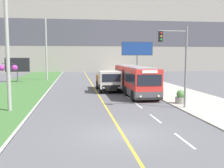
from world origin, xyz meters
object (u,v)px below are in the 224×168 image
object	(u,v)px
traffic_light_mast	(178,57)
dump_truck	(109,81)
utility_pole_far	(46,49)
planter_round_third	(147,84)
planter_round_near	(181,97)
billboard_large	(137,50)
billboard_small	(17,65)
planter_round_second	(160,90)
city_bus	(135,80)
utility_pole_near	(7,42)

from	to	relation	value
traffic_light_mast	dump_truck	bearing A→B (deg)	110.57
utility_pole_far	planter_round_third	size ratio (longest dim) A/B	8.97
utility_pole_far	planter_round_near	xyz separation A→B (m)	(13.66, -25.23, -4.73)
dump_truck	billboard_large	xyz separation A→B (m)	(7.50, 17.51, 4.03)
billboard_small	planter_round_second	world-z (taller)	billboard_small
city_bus	traffic_light_mast	bearing A→B (deg)	-80.28
traffic_light_mast	planter_round_third	size ratio (longest dim) A/B	5.39
billboard_small	planter_round_third	xyz separation A→B (m)	(17.89, -11.84, -2.06)
city_bus	planter_round_third	size ratio (longest dim) A/B	10.07
city_bus	utility_pole_far	size ratio (longest dim) A/B	1.12
billboard_large	billboard_small	xyz separation A→B (m)	(-20.41, -4.08, -2.60)
billboard_small	planter_round_second	xyz separation A→B (m)	(17.76, -17.09, -2.06)
dump_truck	utility_pole_far	world-z (taller)	utility_pole_far
planter_round_near	utility_pole_far	bearing A→B (deg)	118.43
utility_pole_near	billboard_large	xyz separation A→B (m)	(16.18, 27.25, 0.15)
utility_pole_near	planter_round_second	bearing A→B (deg)	24.16
billboard_large	planter_round_second	distance (m)	21.84
utility_pole_near	utility_pole_far	bearing A→B (deg)	89.99
dump_truck	planter_round_second	bearing A→B (deg)	-37.04
dump_truck	planter_round_near	world-z (taller)	dump_truck
utility_pole_near	utility_pole_far	xyz separation A→B (m)	(0.01, 26.06, 0.21)
utility_pole_near	planter_round_second	xyz separation A→B (m)	(13.54, 6.07, -4.52)
utility_pole_near	planter_round_near	bearing A→B (deg)	3.46
city_bus	utility_pole_near	bearing A→B (deg)	-145.81
billboard_large	planter_round_near	bearing A→B (deg)	-95.45
utility_pole_near	planter_round_near	size ratio (longest dim) A/B	9.43
planter_round_near	planter_round_second	bearing A→B (deg)	91.37
utility_pole_near	city_bus	bearing A→B (deg)	34.19
planter_round_near	planter_round_third	bearing A→B (deg)	89.97
utility_pole_near	traffic_light_mast	bearing A→B (deg)	-3.96
traffic_light_mast	planter_round_second	bearing A→B (deg)	82.83
dump_truck	planter_round_second	xyz separation A→B (m)	(4.86, -3.67, -0.64)
dump_truck	traffic_light_mast	size ratio (longest dim) A/B	1.08
traffic_light_mast	billboard_small	world-z (taller)	traffic_light_mast
city_bus	utility_pole_far	bearing A→B (deg)	121.28
dump_truck	billboard_small	size ratio (longest dim) A/B	1.76
traffic_light_mast	planter_round_near	world-z (taller)	traffic_light_mast
utility_pole_far	planter_round_near	distance (m)	29.08
planter_round_near	planter_round_second	size ratio (longest dim) A/B	1.00
dump_truck	planter_round_near	distance (m)	10.23
planter_round_second	planter_round_third	xyz separation A→B (m)	(0.13, 5.25, 0.01)
planter_round_third	utility_pole_far	bearing A→B (deg)	132.84
planter_round_near	billboard_small	bearing A→B (deg)	128.69
utility_pole_far	dump_truck	bearing A→B (deg)	-62.01
billboard_large	dump_truck	bearing A→B (deg)	-113.20
utility_pole_near	billboard_large	world-z (taller)	utility_pole_near
utility_pole_near	dump_truck	bearing A→B (deg)	48.30
utility_pole_near	planter_round_second	world-z (taller)	utility_pole_near
traffic_light_mast	billboard_large	world-z (taller)	billboard_large
planter_round_second	utility_pole_near	bearing A→B (deg)	-155.84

